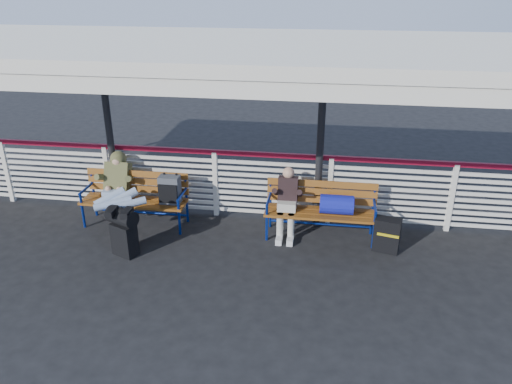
% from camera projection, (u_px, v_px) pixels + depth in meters
% --- Properties ---
extents(ground, '(60.00, 60.00, 0.00)m').
position_uv_depth(ground, '(188.00, 271.00, 7.33)').
color(ground, black).
rests_on(ground, ground).
extents(fence, '(12.08, 0.08, 1.24)m').
position_uv_depth(fence, '(215.00, 181.00, 8.78)').
color(fence, silver).
rests_on(fence, ground).
extents(canopy, '(12.60, 3.60, 3.16)m').
position_uv_depth(canopy, '(193.00, 50.00, 6.88)').
color(canopy, silver).
rests_on(canopy, ground).
extents(luggage_stack, '(0.54, 0.44, 0.79)m').
position_uv_depth(luggage_stack, '(123.00, 230.00, 7.61)').
color(luggage_stack, black).
rests_on(luggage_stack, ground).
extents(bench_left, '(1.80, 0.56, 0.95)m').
position_uv_depth(bench_left, '(147.00, 192.00, 8.46)').
color(bench_left, '#90571B').
rests_on(bench_left, ground).
extents(bench_right, '(1.80, 0.56, 0.92)m').
position_uv_depth(bench_right, '(328.00, 205.00, 8.06)').
color(bench_right, '#90571B').
rests_on(bench_right, ground).
extents(traveler_man, '(0.94, 1.64, 0.77)m').
position_uv_depth(traveler_man, '(118.00, 195.00, 8.17)').
color(traveler_man, '#98A7CD').
rests_on(traveler_man, ground).
extents(companion_person, '(0.32, 0.66, 1.15)m').
position_uv_depth(companion_person, '(287.00, 202.00, 8.13)').
color(companion_person, beige).
rests_on(companion_person, ground).
extents(suitcase_side, '(0.44, 0.33, 0.55)m').
position_uv_depth(suitcase_side, '(387.00, 235.00, 7.78)').
color(suitcase_side, black).
rests_on(suitcase_side, ground).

